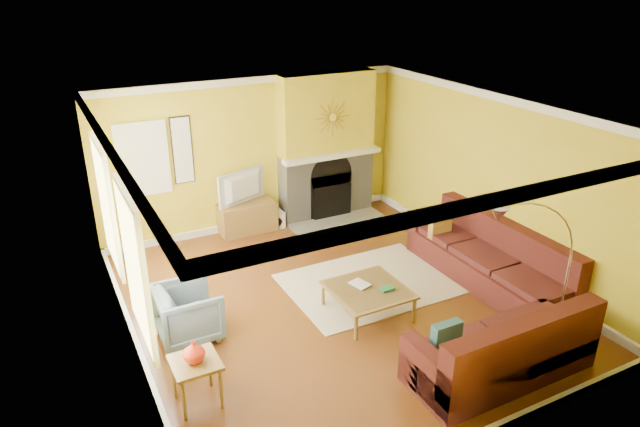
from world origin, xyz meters
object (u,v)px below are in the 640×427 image
sectional_sofa (451,281)px  armchair (188,312)px  coffee_table (368,301)px  side_table (197,382)px  arc_lamp (532,283)px  media_console (247,217)px

sectional_sofa → armchair: 3.51m
coffee_table → side_table: (-2.56, -0.65, 0.08)m
arc_lamp → media_console: bearing=108.0°
coffee_table → side_table: size_ratio=1.82×
media_console → arc_lamp: size_ratio=0.47×
coffee_table → armchair: size_ratio=1.29×
media_console → armchair: 3.20m
media_console → armchair: armchair is taller
side_table → media_console: bearing=62.3°
arc_lamp → side_table: bearing=163.8°
sectional_sofa → arc_lamp: 1.41m
media_console → arc_lamp: bearing=-72.0°
coffee_table → armchair: armchair is taller
sectional_sofa → media_console: (-1.56, 3.69, -0.17)m
sectional_sofa → armchair: bearing=162.7°
sectional_sofa → media_console: 4.01m
coffee_table → armchair: (-2.30, 0.60, 0.16)m
coffee_table → armchair: bearing=165.3°
sectional_sofa → arc_lamp: size_ratio=1.67×
coffee_table → side_table: side_table is taller
coffee_table → arc_lamp: 2.21m
media_console → arc_lamp: (1.62, -4.96, 0.79)m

